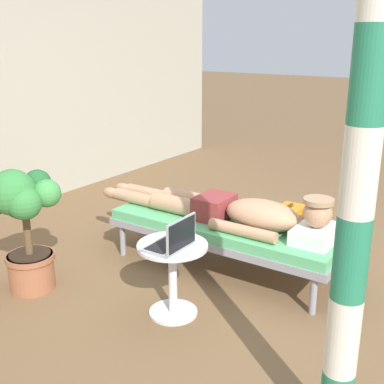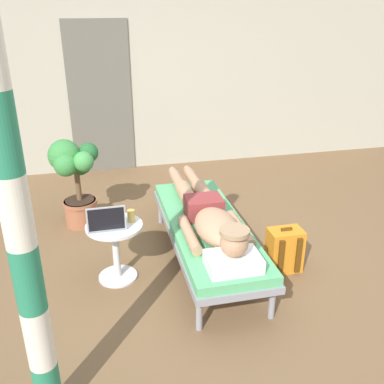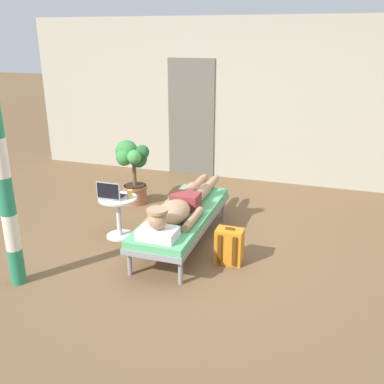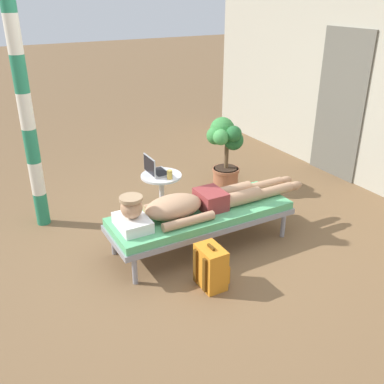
{
  "view_description": "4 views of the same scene",
  "coord_description": "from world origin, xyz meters",
  "px_view_note": "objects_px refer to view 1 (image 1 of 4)",
  "views": [
    {
      "loc": [
        -3.33,
        -1.74,
        1.86
      ],
      "look_at": [
        -0.23,
        0.36,
        0.68
      ],
      "focal_mm": 46.66,
      "sensor_mm": 36.0,
      "label": 1
    },
    {
      "loc": [
        -0.95,
        -3.2,
        2.25
      ],
      "look_at": [
        -0.12,
        0.35,
        0.64
      ],
      "focal_mm": 40.77,
      "sensor_mm": 36.0,
      "label": 2
    },
    {
      "loc": [
        1.58,
        -4.33,
        2.42
      ],
      "look_at": [
        0.06,
        0.24,
        0.65
      ],
      "focal_mm": 40.44,
      "sensor_mm": 36.0,
      "label": 3
    },
    {
      "loc": [
        3.41,
        -1.86,
        2.49
      ],
      "look_at": [
        -0.11,
        0.09,
        0.61
      ],
      "focal_mm": 40.69,
      "sensor_mm": 36.0,
      "label": 4
    }
  ],
  "objects_px": {
    "backpack": "(288,229)",
    "lounge_chair": "(226,229)",
    "drink_glass": "(181,229)",
    "porch_post": "(360,172)",
    "person_reclining": "(236,211)",
    "laptop": "(173,241)",
    "side_table": "(173,267)",
    "potted_plant": "(23,218)"
  },
  "relations": [
    {
      "from": "potted_plant",
      "to": "drink_glass",
      "type": "bearing_deg",
      "value": -65.81
    },
    {
      "from": "side_table",
      "to": "drink_glass",
      "type": "relative_size",
      "value": 5.11
    },
    {
      "from": "drink_glass",
      "to": "potted_plant",
      "type": "distance_m",
      "value": 1.17
    },
    {
      "from": "laptop",
      "to": "backpack",
      "type": "distance_m",
      "value": 1.59
    },
    {
      "from": "side_table",
      "to": "porch_post",
      "type": "height_order",
      "value": "porch_post"
    },
    {
      "from": "porch_post",
      "to": "person_reclining",
      "type": "bearing_deg",
      "value": 44.32
    },
    {
      "from": "lounge_chair",
      "to": "side_table",
      "type": "bearing_deg",
      "value": -175.47
    },
    {
      "from": "person_reclining",
      "to": "laptop",
      "type": "relative_size",
      "value": 7.0
    },
    {
      "from": "lounge_chair",
      "to": "laptop",
      "type": "relative_size",
      "value": 6.28
    },
    {
      "from": "porch_post",
      "to": "lounge_chair",
      "type": "bearing_deg",
      "value": 46.26
    },
    {
      "from": "person_reclining",
      "to": "side_table",
      "type": "relative_size",
      "value": 4.15
    },
    {
      "from": "backpack",
      "to": "lounge_chair",
      "type": "bearing_deg",
      "value": 157.17
    },
    {
      "from": "backpack",
      "to": "side_table",
      "type": "bearing_deg",
      "value": 171.97
    },
    {
      "from": "laptop",
      "to": "side_table",
      "type": "bearing_deg",
      "value": 40.52
    },
    {
      "from": "lounge_chair",
      "to": "person_reclining",
      "type": "relative_size",
      "value": 0.9
    },
    {
      "from": "laptop",
      "to": "potted_plant",
      "type": "xyz_separation_m",
      "value": [
        -0.27,
        1.16,
        0.0
      ]
    },
    {
      "from": "person_reclining",
      "to": "drink_glass",
      "type": "bearing_deg",
      "value": 174.84
    },
    {
      "from": "lounge_chair",
      "to": "person_reclining",
      "type": "distance_m",
      "value": 0.2
    },
    {
      "from": "drink_glass",
      "to": "backpack",
      "type": "height_order",
      "value": "drink_glass"
    },
    {
      "from": "lounge_chair",
      "to": "drink_glass",
      "type": "relative_size",
      "value": 19.02
    },
    {
      "from": "person_reclining",
      "to": "drink_glass",
      "type": "xyz_separation_m",
      "value": [
        -0.67,
        0.06,
        0.06
      ]
    },
    {
      "from": "person_reclining",
      "to": "laptop",
      "type": "height_order",
      "value": "laptop"
    },
    {
      "from": "backpack",
      "to": "porch_post",
      "type": "xyz_separation_m",
      "value": [
        -1.96,
        -1.1,
        1.14
      ]
    },
    {
      "from": "person_reclining",
      "to": "side_table",
      "type": "xyz_separation_m",
      "value": [
        -0.82,
        0.02,
        -0.16
      ]
    },
    {
      "from": "drink_glass",
      "to": "porch_post",
      "type": "relative_size",
      "value": 0.04
    },
    {
      "from": "person_reclining",
      "to": "lounge_chair",
      "type": "bearing_deg",
      "value": 90.0
    },
    {
      "from": "lounge_chair",
      "to": "porch_post",
      "type": "height_order",
      "value": "porch_post"
    },
    {
      "from": "person_reclining",
      "to": "porch_post",
      "type": "height_order",
      "value": "porch_post"
    },
    {
      "from": "drink_glass",
      "to": "backpack",
      "type": "bearing_deg",
      "value": -10.47
    },
    {
      "from": "side_table",
      "to": "laptop",
      "type": "xyz_separation_m",
      "value": [
        -0.06,
        -0.05,
        0.23
      ]
    },
    {
      "from": "drink_glass",
      "to": "porch_post",
      "type": "bearing_deg",
      "value": -115.41
    },
    {
      "from": "potted_plant",
      "to": "porch_post",
      "type": "height_order",
      "value": "porch_post"
    },
    {
      "from": "lounge_chair",
      "to": "laptop",
      "type": "height_order",
      "value": "laptop"
    },
    {
      "from": "person_reclining",
      "to": "laptop",
      "type": "xyz_separation_m",
      "value": [
        -0.88,
        -0.03,
        0.06
      ]
    },
    {
      "from": "side_table",
      "to": "laptop",
      "type": "relative_size",
      "value": 1.69
    },
    {
      "from": "lounge_chair",
      "to": "drink_glass",
      "type": "xyz_separation_m",
      "value": [
        -0.67,
        -0.03,
        0.23
      ]
    },
    {
      "from": "side_table",
      "to": "potted_plant",
      "type": "distance_m",
      "value": 1.18
    },
    {
      "from": "lounge_chair",
      "to": "side_table",
      "type": "relative_size",
      "value": 3.72
    },
    {
      "from": "side_table",
      "to": "laptop",
      "type": "bearing_deg",
      "value": -139.48
    },
    {
      "from": "backpack",
      "to": "porch_post",
      "type": "distance_m",
      "value": 2.52
    },
    {
      "from": "lounge_chair",
      "to": "porch_post",
      "type": "bearing_deg",
      "value": -133.74
    },
    {
      "from": "person_reclining",
      "to": "laptop",
      "type": "bearing_deg",
      "value": -178.23
    }
  ]
}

